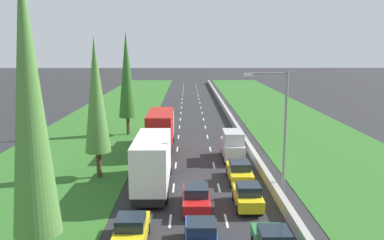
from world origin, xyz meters
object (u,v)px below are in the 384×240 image
(yellow_hatchback_left_lane, at_px, (131,230))
(yellow_hatchback_right_lane, at_px, (248,196))
(white_box_truck_left_lane, at_px, (153,161))
(poplar_tree_nearest, at_px, (29,100))
(blue_hatchback_centre_lane, at_px, (201,235))
(red_sedan_centre_lane, at_px, (196,197))
(red_box_truck_left_lane, at_px, (161,130))
(yellow_sedan_right_lane, at_px, (239,171))
(poplar_tree_third, at_px, (127,75))
(silver_van_right_lane, at_px, (233,145))
(poplar_tree_second, at_px, (96,96))
(street_light_mast, at_px, (281,123))
(maroon_hatchback_left_lane, at_px, (164,126))

(yellow_hatchback_left_lane, height_order, yellow_hatchback_right_lane, same)
(yellow_hatchback_left_lane, bearing_deg, white_box_truck_left_lane, 86.98)
(yellow_hatchback_right_lane, distance_m, poplar_tree_nearest, 15.61)
(blue_hatchback_centre_lane, distance_m, red_sedan_centre_lane, 5.64)
(red_box_truck_left_lane, bearing_deg, yellow_sedan_right_lane, -55.53)
(white_box_truck_left_lane, distance_m, red_box_truck_left_lane, 11.84)
(yellow_sedan_right_lane, xyz_separation_m, poplar_tree_third, (-11.54, 17.81, 6.52))
(blue_hatchback_centre_lane, height_order, silver_van_right_lane, silver_van_right_lane)
(poplar_tree_second, xyz_separation_m, poplar_tree_third, (-0.01, 16.73, 0.49))
(white_box_truck_left_lane, bearing_deg, poplar_tree_third, 103.68)
(silver_van_right_lane, xyz_separation_m, poplar_tree_third, (-11.68, 11.42, 5.93))
(blue_hatchback_centre_lane, xyz_separation_m, street_light_mast, (6.05, 8.67, 4.40))
(white_box_truck_left_lane, bearing_deg, yellow_sedan_right_lane, 14.12)
(yellow_hatchback_left_lane, relative_size, silver_van_right_lane, 0.80)
(blue_hatchback_centre_lane, height_order, red_sedan_centre_lane, blue_hatchback_centre_lane)
(yellow_hatchback_left_lane, height_order, yellow_sedan_right_lane, yellow_hatchback_left_lane)
(poplar_tree_nearest, xyz_separation_m, poplar_tree_third, (-0.46, 31.52, -1.06))
(white_box_truck_left_lane, distance_m, maroon_hatchback_left_lane, 20.75)
(street_light_mast, bearing_deg, poplar_tree_second, 165.39)
(street_light_mast, bearing_deg, poplar_tree_nearest, -140.87)
(yellow_hatchback_right_lane, relative_size, poplar_tree_nearest, 0.27)
(yellow_sedan_right_lane, height_order, poplar_tree_third, poplar_tree_third)
(blue_hatchback_centre_lane, xyz_separation_m, red_sedan_centre_lane, (-0.14, 5.64, -0.02))
(red_sedan_centre_lane, bearing_deg, poplar_tree_third, 108.66)
(silver_van_right_lane, bearing_deg, maroon_hatchback_left_lane, 120.06)
(poplar_tree_nearest, relative_size, poplar_tree_second, 1.27)
(yellow_hatchback_right_lane, xyz_separation_m, red_sedan_centre_lane, (-3.47, -0.12, -0.02))
(poplar_tree_nearest, xyz_separation_m, street_light_mast, (13.65, 11.11, -3.16))
(red_box_truck_left_lane, height_order, maroon_hatchback_left_lane, red_box_truck_left_lane)
(red_box_truck_left_lane, distance_m, maroon_hatchback_left_lane, 8.97)
(red_sedan_centre_lane, height_order, poplar_tree_second, poplar_tree_second)
(yellow_hatchback_right_lane, relative_size, maroon_hatchback_left_lane, 1.00)
(blue_hatchback_centre_lane, height_order, poplar_tree_third, poplar_tree_third)
(poplar_tree_third, bearing_deg, blue_hatchback_centre_lane, -74.51)
(maroon_hatchback_left_lane, distance_m, poplar_tree_third, 7.92)
(yellow_hatchback_right_lane, xyz_separation_m, red_box_truck_left_lane, (-6.81, 15.66, 1.35))
(maroon_hatchback_left_lane, xyz_separation_m, poplar_tree_third, (-4.38, -1.19, 6.50))
(red_sedan_centre_lane, xyz_separation_m, street_light_mast, (6.19, 3.04, 4.42))
(red_sedan_centre_lane, relative_size, poplar_tree_third, 0.36)
(yellow_hatchback_right_lane, bearing_deg, blue_hatchback_centre_lane, -120.06)
(yellow_hatchback_left_lane, height_order, white_box_truck_left_lane, white_box_truck_left_lane)
(yellow_hatchback_left_lane, distance_m, red_box_truck_left_lane, 20.76)
(white_box_truck_left_lane, xyz_separation_m, silver_van_right_lane, (6.93, 8.10, -0.78))
(yellow_hatchback_left_lane, relative_size, red_box_truck_left_lane, 0.41)
(yellow_hatchback_right_lane, bearing_deg, red_box_truck_left_lane, 113.51)
(maroon_hatchback_left_lane, height_order, poplar_tree_nearest, poplar_tree_nearest)
(maroon_hatchback_left_lane, bearing_deg, poplar_tree_nearest, -96.84)
(poplar_tree_third, distance_m, street_light_mast, 24.90)
(yellow_sedan_right_lane, bearing_deg, silver_van_right_lane, 88.72)
(silver_van_right_lane, xyz_separation_m, street_light_mast, (2.43, -8.99, 3.83))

